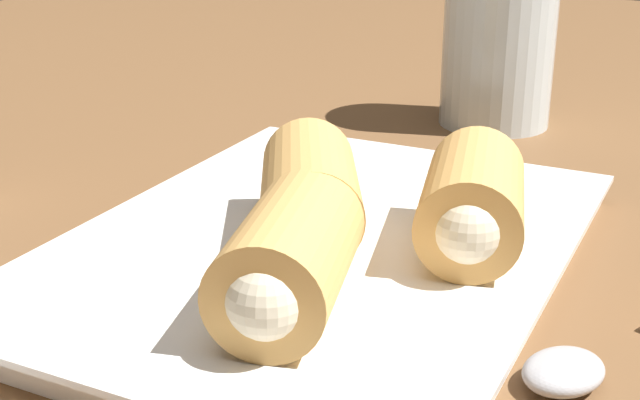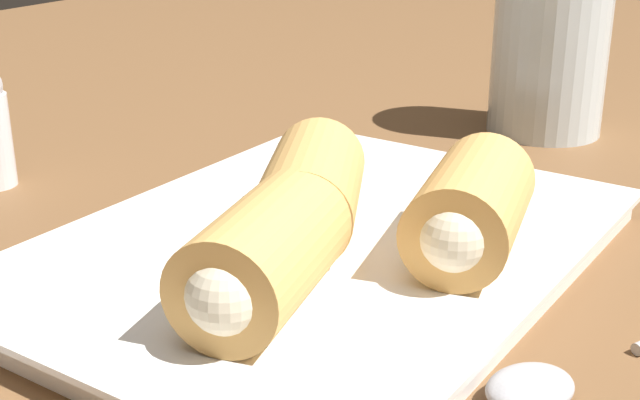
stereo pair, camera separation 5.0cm
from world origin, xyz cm
name	(u,v)px [view 1 (the left image)]	position (x,y,z in cm)	size (l,w,h in cm)	color
table_surface	(269,275)	(0.00, 0.00, 1.00)	(180.00, 140.00, 2.00)	brown
serving_plate	(320,251)	(0.01, -2.68, 2.76)	(28.48, 21.14, 1.50)	white
roll_front_left	(286,264)	(-7.29, -4.92, 5.69)	(8.91, 6.21, 4.38)	#DBA356
roll_front_right	(472,204)	(1.50, -9.19, 5.69)	(8.91, 6.17, 4.38)	#DBA356
roll_back_left	(315,189)	(0.11, -2.40, 5.69)	(8.97, 7.55, 4.38)	#DBA356
spoon	(607,347)	(-2.46, -15.79, 2.51)	(18.91, 8.98, 1.17)	#B2B2B7
drinking_glass	(499,34)	(26.26, -3.25, 8.25)	(7.55, 7.55, 12.50)	silver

